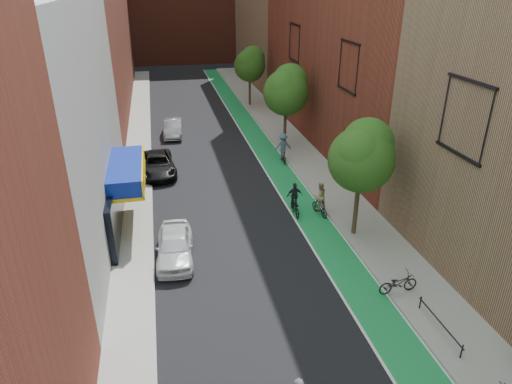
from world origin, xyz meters
TOP-DOWN VIEW (x-y plane):
  - bike_lane at (4.00, 26.00)m, footprint 2.00×68.00m
  - sidewalk_left at (-6.00, 26.00)m, footprint 2.00×68.00m
  - sidewalk_right at (6.50, 26.00)m, footprint 3.00×68.00m
  - building_left_white at (-11.00, 14.00)m, footprint 8.00×20.00m
  - building_right_mid_red at (12.00, 26.00)m, footprint 8.00×28.00m
  - building_right_far_tan at (12.00, 50.00)m, footprint 8.00×20.00m
  - tree_near at (5.65, 10.02)m, footprint 3.40×3.36m
  - tree_mid at (5.65, 24.02)m, footprint 3.55×3.53m
  - tree_far at (5.65, 38.02)m, footprint 3.30×3.25m
  - parked_car_white at (-3.94, 9.76)m, footprint 2.04×4.46m
  - parked_car_black at (-4.55, 20.96)m, footprint 2.67×5.21m
  - parked_car_silver at (-3.03, 29.39)m, footprint 1.79×4.39m
  - cyclist_lane_near at (4.59, 12.69)m, footprint 0.91×1.67m
  - cyclist_lane_mid at (3.20, 13.10)m, footprint 0.94×1.92m
  - cyclist_lane_far at (4.70, 21.20)m, footprint 1.24×1.60m
  - parked_bike_far at (5.40, 4.79)m, footprint 1.86×0.74m

SIDE VIEW (x-z plane):
  - bike_lane at x=4.00m, z-range 0.00..0.01m
  - sidewalk_left at x=-6.00m, z-range 0.00..0.15m
  - sidewalk_right at x=6.50m, z-range 0.00..0.15m
  - parked_bike_far at x=5.40m, z-range 0.15..1.11m
  - cyclist_lane_mid at x=3.20m, z-range -0.27..1.65m
  - parked_car_black at x=-4.55m, z-range 0.00..1.41m
  - parked_car_silver at x=-3.03m, z-range 0.00..1.42m
  - parked_car_white at x=-3.94m, z-range 0.00..1.48m
  - cyclist_lane_near at x=4.59m, z-range -0.14..1.85m
  - cyclist_lane_far at x=4.70m, z-range -0.07..2.17m
  - tree_far at x=5.65m, z-range 1.40..7.60m
  - tree_near at x=5.65m, z-range 1.45..7.87m
  - tree_mid at x=5.65m, z-range 1.52..8.26m
  - building_left_white at x=-11.00m, z-range 0.00..12.00m
  - building_right_far_tan at x=12.00m, z-range 0.00..18.00m
  - building_right_mid_red at x=12.00m, z-range 0.00..22.00m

